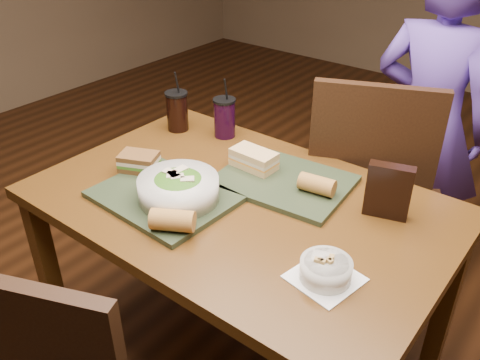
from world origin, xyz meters
The scene contains 15 objects.
ground centered at (0.00, 0.00, 0.00)m, with size 6.00×6.00×0.00m, color #381C0B.
dining_table centered at (0.00, 0.00, 0.66)m, with size 1.30×0.85×0.75m.
chair_far centered at (0.21, 0.60, 0.57)m, with size 0.59×0.60×1.03m.
diner centered at (0.24, 0.99, 0.72)m, with size 0.52×0.34×1.44m, color #593AA0.
tray_near centered at (-0.19, -0.15, 0.76)m, with size 0.42×0.32×0.02m, color #27311E.
tray_far centered at (0.06, 0.16, 0.76)m, with size 0.42×0.32×0.02m, color #27311E.
salad_bowl centered at (-0.13, -0.14, 0.81)m, with size 0.25×0.25×0.08m.
soup_bowl centered at (0.40, -0.16, 0.78)m, with size 0.19×0.19×0.07m.
sandwich_near centered at (-0.37, -0.09, 0.80)m, with size 0.15×0.13×0.06m.
sandwich_far centered at (-0.07, 0.17, 0.80)m, with size 0.16×0.09×0.06m.
baguette_near centered at (-0.03, -0.26, 0.80)m, with size 0.06×0.06×0.12m, color #AD7533.
baguette_far centered at (0.18, 0.16, 0.80)m, with size 0.06×0.06×0.11m, color #AD7533.
cup_cola centered at (-0.52, 0.25, 0.83)m, with size 0.09×0.09×0.24m.
cup_berry centered at (-0.33, 0.32, 0.83)m, with size 0.09×0.09×0.24m.
chip_bag centered at (0.40, 0.20, 0.84)m, with size 0.13×0.04×0.17m, color black.
Camera 1 is at (0.83, -1.06, 1.63)m, focal length 38.00 mm.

